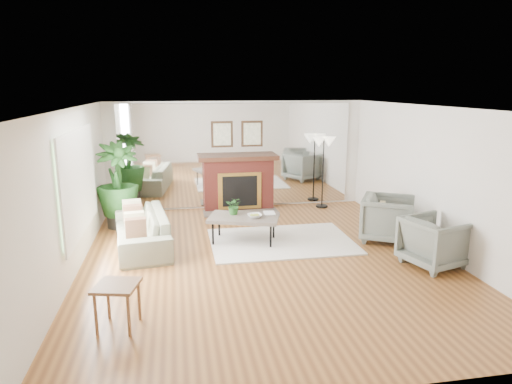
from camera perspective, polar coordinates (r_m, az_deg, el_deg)
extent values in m
plane|color=brown|center=(7.72, 1.27, -8.39)|extent=(7.00, 7.00, 0.00)
cube|color=silver|center=(7.38, -22.08, -0.21)|extent=(0.02, 7.00, 2.50)
cube|color=silver|center=(8.46, 21.58, 1.43)|extent=(0.02, 7.00, 2.50)
cube|color=silver|center=(10.74, -2.40, 4.63)|extent=(6.00, 0.02, 2.50)
cube|color=silver|center=(10.72, -2.38, 4.61)|extent=(5.40, 0.04, 2.40)
cube|color=#B2E09E|center=(7.73, -21.34, 1.18)|extent=(0.04, 2.40, 1.50)
cube|color=maroon|center=(10.65, -2.21, 1.01)|extent=(1.60, 0.40, 1.20)
cube|color=gold|center=(10.48, -2.04, 0.13)|extent=(1.00, 0.04, 0.85)
cube|color=black|center=(10.46, -2.03, 0.11)|extent=(0.80, 0.04, 0.70)
cube|color=#574D45|center=(10.46, -1.91, -2.52)|extent=(1.70, 0.55, 0.03)
cube|color=#4A2617|center=(10.52, -2.22, 4.29)|extent=(1.85, 0.46, 0.10)
cube|color=#322113|center=(10.58, -4.27, 7.20)|extent=(0.50, 0.04, 0.60)
cube|color=#322113|center=(10.68, -0.50, 7.29)|extent=(0.50, 0.04, 0.60)
cube|color=white|center=(8.54, 3.20, -6.17)|extent=(2.61, 1.87, 0.03)
cube|color=#574D45|center=(8.37, -1.53, -3.26)|extent=(1.42, 1.09, 0.06)
cylinder|color=black|center=(8.30, -5.40, -5.28)|extent=(0.04, 0.04, 0.44)
cylinder|color=black|center=(8.13, 1.85, -5.61)|extent=(0.04, 0.04, 0.44)
cylinder|color=black|center=(8.78, -4.63, -4.22)|extent=(0.04, 0.04, 0.44)
cylinder|color=black|center=(8.62, 2.22, -4.51)|extent=(0.04, 0.04, 0.44)
imported|color=gray|center=(8.46, -14.13, -4.56)|extent=(1.14, 2.29, 0.64)
imported|color=slate|center=(8.84, 16.17, -3.20)|extent=(1.26, 1.25, 0.85)
imported|color=slate|center=(7.86, 21.46, -5.81)|extent=(1.09, 1.07, 0.80)
cube|color=brown|center=(5.72, -17.04, -11.15)|extent=(0.58, 0.58, 0.04)
cylinder|color=brown|center=(5.74, -19.40, -14.22)|extent=(0.04, 0.04, 0.52)
cylinder|color=brown|center=(5.61, -15.63, -14.62)|extent=(0.04, 0.04, 0.52)
cylinder|color=brown|center=(6.06, -17.98, -12.61)|extent=(0.04, 0.04, 0.52)
cylinder|color=brown|center=(5.93, -14.40, -12.93)|extent=(0.04, 0.04, 0.52)
cylinder|color=black|center=(9.79, -16.64, -3.16)|extent=(0.51, 0.51, 0.36)
imported|color=#25561F|center=(9.60, -16.96, 1.53)|extent=(1.06, 1.06, 1.49)
cylinder|color=black|center=(11.06, 8.22, -1.75)|extent=(0.28, 0.28, 0.04)
cylinder|color=black|center=(10.89, 8.35, 2.26)|extent=(0.03, 0.03, 1.62)
cone|color=beige|center=(10.74, 7.87, 6.22)|extent=(0.30, 0.30, 0.22)
cone|color=beige|center=(10.82, 9.10, 6.23)|extent=(0.30, 0.30, 0.22)
imported|color=#25561F|center=(8.45, -2.74, -1.72)|extent=(0.36, 0.34, 0.33)
imported|color=brown|center=(8.27, -0.18, -3.00)|extent=(0.27, 0.27, 0.06)
imported|color=brown|center=(8.51, 1.00, -2.68)|extent=(0.22, 0.29, 0.02)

